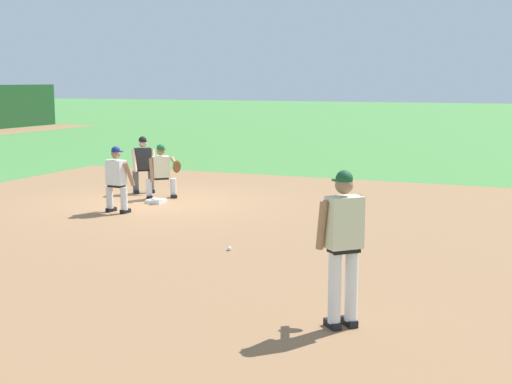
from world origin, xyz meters
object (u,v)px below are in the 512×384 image
object	(u,v)px
first_base_bag	(156,201)
first_baseman	(162,169)
umpire	(143,162)
baserunner	(117,177)
pitcher	(343,239)
baseball	(229,249)

from	to	relation	value
first_base_bag	first_baseman	world-z (taller)	first_baseman
umpire	first_base_bag	bearing A→B (deg)	-138.18
first_base_bag	baserunner	bearing A→B (deg)	173.82
first_base_bag	pitcher	world-z (taller)	pitcher
baserunner	first_baseman	bearing A→B (deg)	0.32
first_base_bag	umpire	world-z (taller)	umpire
first_base_bag	baseball	world-z (taller)	first_base_bag
baseball	baserunner	size ratio (longest dim) A/B	0.05
baseball	pitcher	xyz separation A→B (m)	(-2.92, -2.80, 1.02)
baseball	first_baseman	xyz separation A→B (m)	(4.27, 3.74, 0.69)
baserunner	umpire	world-z (taller)	same
baseball	first_baseman	bearing A→B (deg)	41.27
first_base_bag	baserunner	xyz separation A→B (m)	(-1.40, 0.15, 0.75)
baseball	umpire	distance (m)	6.77
umpire	first_baseman	bearing A→B (deg)	-123.44
baseball	baserunner	xyz separation A→B (m)	(2.27, 3.73, 0.76)
first_base_bag	first_baseman	bearing A→B (deg)	15.24
first_base_bag	umpire	distance (m)	1.77
first_base_bag	baseball	distance (m)	5.13
baseball	pitcher	size ratio (longest dim) A/B	0.04
first_base_bag	pitcher	size ratio (longest dim) A/B	0.20
first_base_bag	umpire	bearing A→B (deg)	41.82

